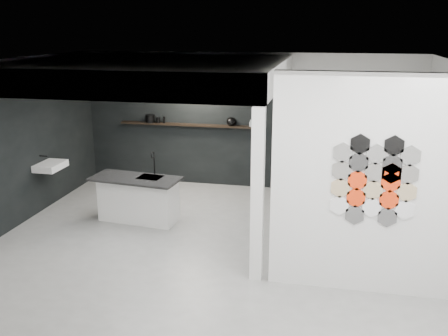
% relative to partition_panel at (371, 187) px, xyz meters
% --- Properties ---
extents(floor, '(7.00, 6.00, 0.01)m').
position_rel_partition_panel_xyz_m(floor, '(-2.23, 1.00, -1.40)').
color(floor, gray).
extents(partition_panel, '(2.45, 0.15, 2.80)m').
position_rel_partition_panel_xyz_m(partition_panel, '(0.00, 0.00, 0.00)').
color(partition_panel, silver).
rests_on(partition_panel, floor).
extents(bay_clad_back, '(4.40, 0.04, 2.35)m').
position_rel_partition_panel_xyz_m(bay_clad_back, '(-3.52, 3.97, -0.22)').
color(bay_clad_back, black).
rests_on(bay_clad_back, floor).
extents(bay_clad_left, '(0.04, 4.00, 2.35)m').
position_rel_partition_panel_xyz_m(bay_clad_left, '(-5.70, 2.00, -0.22)').
color(bay_clad_left, black).
rests_on(bay_clad_left, floor).
extents(bulkhead, '(4.40, 4.00, 0.40)m').
position_rel_partition_panel_xyz_m(bulkhead, '(-3.52, 2.00, 1.15)').
color(bulkhead, silver).
rests_on(bulkhead, corner_column).
extents(corner_column, '(0.16, 0.16, 2.35)m').
position_rel_partition_panel_xyz_m(corner_column, '(-1.41, 0.00, -0.22)').
color(corner_column, silver).
rests_on(corner_column, floor).
extents(fascia_beam, '(4.40, 0.16, 0.40)m').
position_rel_partition_panel_xyz_m(fascia_beam, '(-3.52, 0.08, 1.15)').
color(fascia_beam, silver).
rests_on(fascia_beam, corner_column).
extents(wall_basin, '(0.40, 0.60, 0.12)m').
position_rel_partition_panel_xyz_m(wall_basin, '(-5.46, 1.80, -0.55)').
color(wall_basin, silver).
rests_on(wall_basin, bay_clad_left).
extents(display_shelf, '(3.00, 0.15, 0.04)m').
position_rel_partition_panel_xyz_m(display_shelf, '(-3.43, 3.87, -0.10)').
color(display_shelf, black).
rests_on(display_shelf, bay_clad_back).
extents(kitchen_island, '(1.59, 0.84, 1.23)m').
position_rel_partition_panel_xyz_m(kitchen_island, '(-3.73, 1.63, -0.98)').
color(kitchen_island, silver).
rests_on(kitchen_island, floor).
extents(stockpot, '(0.20, 0.20, 0.16)m').
position_rel_partition_panel_xyz_m(stockpot, '(-4.28, 3.87, 0.00)').
color(stockpot, black).
rests_on(stockpot, display_shelf).
extents(kettle, '(0.23, 0.23, 0.17)m').
position_rel_partition_panel_xyz_m(kettle, '(-2.51, 3.87, 0.01)').
color(kettle, black).
rests_on(kettle, display_shelf).
extents(glass_bowl, '(0.16, 0.16, 0.09)m').
position_rel_partition_panel_xyz_m(glass_bowl, '(-2.08, 3.87, -0.03)').
color(glass_bowl, gray).
rests_on(glass_bowl, display_shelf).
extents(glass_vase, '(0.13, 0.13, 0.14)m').
position_rel_partition_panel_xyz_m(glass_vase, '(-2.08, 3.87, -0.01)').
color(glass_vase, gray).
rests_on(glass_vase, display_shelf).
extents(bottle_dark, '(0.07, 0.07, 0.14)m').
position_rel_partition_panel_xyz_m(bottle_dark, '(-3.97, 3.87, -0.01)').
color(bottle_dark, black).
rests_on(bottle_dark, display_shelf).
extents(utensil_cup, '(0.10, 0.10, 0.11)m').
position_rel_partition_panel_xyz_m(utensil_cup, '(-4.10, 3.87, -0.03)').
color(utensil_cup, black).
rests_on(utensil_cup, display_shelf).
extents(hex_tile_cluster, '(1.04, 0.02, 1.16)m').
position_rel_partition_panel_xyz_m(hex_tile_cluster, '(0.03, -0.09, 0.10)').
color(hex_tile_cluster, white).
rests_on(hex_tile_cluster, partition_panel).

